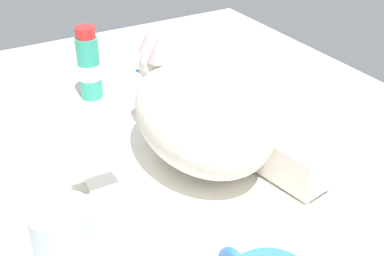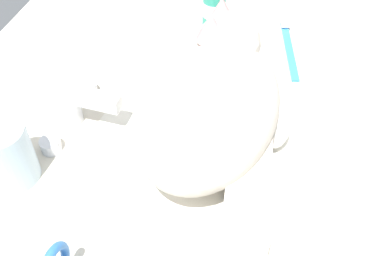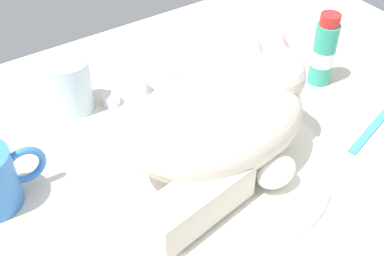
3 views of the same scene
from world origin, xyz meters
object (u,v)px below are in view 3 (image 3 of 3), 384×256
at_px(cat, 223,121).
at_px(toothpaste_bottle, 324,52).
at_px(faucet, 145,81).
at_px(rinse_cup, 71,85).
at_px(toothbrush, 377,121).

bearing_deg(cat, toothpaste_bottle, 14.79).
height_order(faucet, cat, cat).
height_order(rinse_cup, toothbrush, rinse_cup).
xyz_separation_m(faucet, toothbrush, (0.25, -0.26, -0.02)).
distance_m(faucet, toothpaste_bottle, 0.29).
bearing_deg(rinse_cup, cat, -62.85).
bearing_deg(faucet, toothbrush, -45.55).
bearing_deg(rinse_cup, toothpaste_bottle, -23.60).
xyz_separation_m(faucet, cat, (0.01, -0.19, 0.05)).
bearing_deg(toothpaste_bottle, faucet, 153.88).
relative_size(rinse_cup, toothbrush, 0.58).
distance_m(faucet, rinse_cup, 0.12).
bearing_deg(cat, faucet, 92.15).
height_order(cat, toothbrush, cat).
height_order(cat, toothpaste_bottle, cat).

